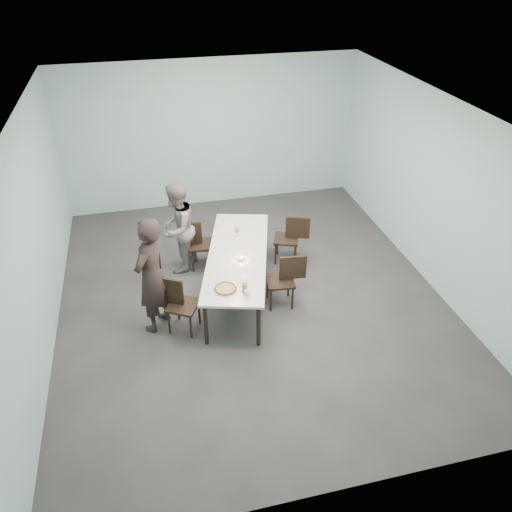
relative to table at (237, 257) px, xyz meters
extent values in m
plane|color=#333335|center=(0.18, -0.14, -0.69)|extent=(7.00, 7.00, 0.00)
cube|color=#A5CCD0|center=(0.18, 3.36, 0.81)|extent=(6.00, 0.02, 3.00)
cube|color=#A5CCD0|center=(0.18, -3.64, 0.81)|extent=(6.00, 0.02, 3.00)
cube|color=#A5CCD0|center=(-2.82, -0.14, 0.81)|extent=(0.02, 7.00, 3.00)
cube|color=#A5CCD0|center=(3.18, -0.14, 0.81)|extent=(0.02, 7.00, 3.00)
cube|color=white|center=(0.18, -0.14, 2.31)|extent=(6.00, 7.00, 0.02)
cube|color=white|center=(0.00, 0.00, 0.04)|extent=(1.57, 2.75, 0.04)
cylinder|color=black|center=(-0.69, -1.07, -0.34)|extent=(0.06, 0.06, 0.71)
cylinder|color=black|center=(-0.03, 1.27, -0.34)|extent=(0.06, 0.06, 0.71)
cylinder|color=black|center=(0.03, -1.27, -0.34)|extent=(0.06, 0.06, 0.71)
cylinder|color=black|center=(0.69, 1.07, -0.34)|extent=(0.06, 0.06, 0.71)
cube|color=black|center=(-0.95, -0.67, -0.26)|extent=(0.57, 0.57, 0.04)
cube|color=black|center=(-1.12, -0.58, -0.02)|extent=(0.39, 0.24, 0.40)
cylinder|color=black|center=(-1.18, -0.74, -0.49)|extent=(0.04, 0.04, 0.41)
cylinder|color=black|center=(-1.02, -0.44, -0.49)|extent=(0.04, 0.04, 0.41)
cylinder|color=black|center=(-0.88, -0.91, -0.49)|extent=(0.04, 0.04, 0.41)
cylinder|color=black|center=(-0.72, -0.61, -0.49)|extent=(0.04, 0.04, 0.41)
cube|color=black|center=(-0.45, 0.93, -0.26)|extent=(0.47, 0.47, 0.04)
cube|color=black|center=(-0.64, 0.95, -0.02)|extent=(0.42, 0.09, 0.40)
cylinder|color=black|center=(-0.64, 0.78, -0.49)|extent=(0.04, 0.04, 0.41)
cylinder|color=black|center=(-0.60, 1.12, -0.49)|extent=(0.04, 0.04, 0.41)
cylinder|color=black|center=(-0.30, 0.74, -0.49)|extent=(0.04, 0.04, 0.41)
cylinder|color=black|center=(-0.26, 1.08, -0.49)|extent=(0.04, 0.04, 0.41)
cube|color=black|center=(0.58, -0.43, -0.26)|extent=(0.46, 0.46, 0.04)
cube|color=black|center=(0.77, -0.45, -0.02)|extent=(0.42, 0.08, 0.40)
cylinder|color=black|center=(0.77, -0.28, -0.49)|extent=(0.04, 0.04, 0.41)
cylinder|color=black|center=(0.73, -0.62, -0.49)|extent=(0.04, 0.04, 0.41)
cylinder|color=black|center=(0.43, -0.24, -0.49)|extent=(0.04, 0.04, 0.41)
cylinder|color=black|center=(0.39, -0.58, -0.49)|extent=(0.04, 0.04, 0.41)
cube|color=black|center=(1.03, 0.76, -0.26)|extent=(0.54, 0.54, 0.04)
cube|color=black|center=(1.21, 0.70, -0.02)|extent=(0.41, 0.18, 0.40)
cylinder|color=black|center=(1.25, 0.86, -0.49)|extent=(0.04, 0.04, 0.41)
cylinder|color=black|center=(1.13, 0.54, -0.49)|extent=(0.04, 0.04, 0.41)
cylinder|color=black|center=(0.93, 0.98, -0.49)|extent=(0.04, 0.04, 0.41)
cylinder|color=black|center=(0.82, 0.66, -0.49)|extent=(0.04, 0.04, 0.41)
imported|color=black|center=(-1.34, -0.50, 0.21)|extent=(0.74, 0.78, 1.80)
imported|color=gray|center=(-0.83, 0.95, 0.11)|extent=(0.92, 0.98, 1.60)
cylinder|color=white|center=(-0.35, -0.87, 0.06)|extent=(0.34, 0.34, 0.01)
cylinder|color=tan|center=(-0.35, -0.87, 0.08)|extent=(0.30, 0.30, 0.01)
torus|color=brown|center=(-0.35, -0.87, 0.08)|extent=(0.32, 0.32, 0.03)
cylinder|color=white|center=(-0.03, -0.63, 0.06)|extent=(0.18, 0.18, 0.01)
cylinder|color=#B98028|center=(-0.10, -0.98, 0.13)|extent=(0.08, 0.08, 0.15)
cylinder|color=silver|center=(-0.08, -1.07, 0.10)|extent=(0.08, 0.08, 0.09)
cylinder|color=silver|center=(0.02, -0.18, 0.07)|extent=(0.06, 0.06, 0.03)
cylinder|color=orange|center=(0.02, -0.18, 0.10)|extent=(0.04, 0.04, 0.01)
cylinder|color=#B98028|center=(0.13, 0.67, 0.10)|extent=(0.07, 0.07, 0.08)
cube|color=silver|center=(0.00, 0.78, 0.06)|extent=(0.35, 0.29, 0.01)
camera|label=1|loc=(-1.25, -6.41, 4.29)|focal=35.00mm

